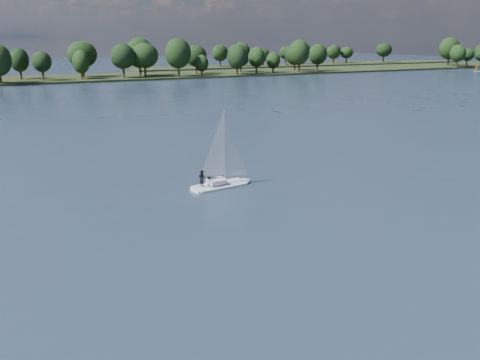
{
  "coord_description": "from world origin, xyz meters",
  "views": [
    {
      "loc": [
        -28.81,
        -9.13,
        16.32
      ],
      "look_at": [
        -4.84,
        36.41,
        2.5
      ],
      "focal_mm": 40.0,
      "sensor_mm": 36.0,
      "label": 1
    }
  ],
  "objects": [
    {
      "name": "far_shore_back",
      "position": [
        160.0,
        260.0,
        0.0
      ],
      "size": [
        220.0,
        30.0,
        1.4
      ],
      "primitive_type": "cube",
      "color": "black",
      "rests_on": "ground"
    },
    {
      "name": "treeline",
      "position": [
        -11.27,
        208.68,
        8.09
      ],
      "size": [
        562.47,
        73.76,
        17.58
      ],
      "color": "black",
      "rests_on": "ground"
    },
    {
      "name": "sailboat",
      "position": [
        -4.04,
        42.82,
        2.53
      ],
      "size": [
        7.09,
        2.83,
        9.07
      ],
      "rotation": [
        0.0,
        0.0,
        0.13
      ],
      "color": "white",
      "rests_on": "ground"
    },
    {
      "name": "ground",
      "position": [
        0.0,
        100.0,
        0.0
      ],
      "size": [
        700.0,
        700.0,
        0.0
      ],
      "primitive_type": "plane",
      "color": "#233342",
      "rests_on": "ground"
    },
    {
      "name": "far_shore",
      "position": [
        0.0,
        212.0,
        0.0
      ],
      "size": [
        660.0,
        40.0,
        1.5
      ],
      "primitive_type": "cube",
      "color": "black",
      "rests_on": "ground"
    },
    {
      "name": "dinghy_orange",
      "position": [
        195.53,
        170.62,
        0.96
      ],
      "size": [
        2.69,
        1.54,
        4.04
      ],
      "rotation": [
        0.0,
        0.0,
        -0.23
      ],
      "color": "silver",
      "rests_on": "ground"
    }
  ]
}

